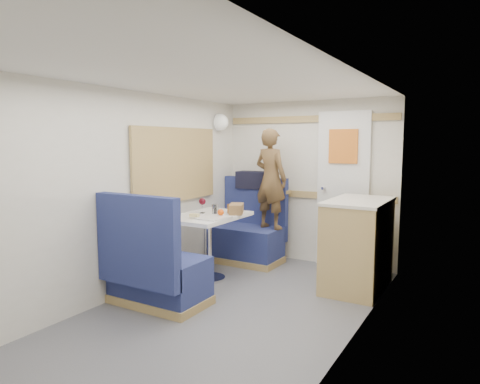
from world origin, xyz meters
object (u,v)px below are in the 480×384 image
Objects in this scene: bench_far at (247,238)px; cheese_block at (194,215)px; tray at (214,218)px; tumbler_right at (215,210)px; beer_glass at (230,209)px; galley_counter at (357,244)px; bread_loaf at (236,209)px; orange_fruit at (221,212)px; pepper_grinder at (215,209)px; bench_near at (155,274)px; dinette_table at (208,229)px; duffel_bag at (255,180)px; wine_glass at (202,202)px; dome_light at (220,122)px; tumbler_left at (173,212)px; person at (271,179)px.

bench_far is 11.32× the size of cheese_block.
tumbler_right is (-0.11, 0.18, 0.05)m from tray.
tumbler_right is 1.13× the size of beer_glass.
galley_counter reaches higher than bread_loaf.
pepper_grinder reaches higher than orange_fruit.
bread_loaf is (-1.24, -0.33, 0.31)m from galley_counter.
bench_near is 1.20m from bread_loaf.
dinette_table is 1.21m from duffel_bag.
duffel_bag is at bearing 91.57° from cheese_block.
bench_near is 1.14× the size of galley_counter.
duffel_bag is at bearing 90.95° from bench_near.
duffel_bag is 1.04m from pepper_grinder.
galley_counter is 1.52m from tumbler_right.
bench_near is at bearing -101.77° from bread_loaf.
duffel_bag is at bearing 95.58° from tumbler_right.
wine_glass is at bearing -155.05° from bread_loaf.
galley_counter is at bearing 28.96° from tray.
galley_counter is (1.86, -0.30, -1.28)m from dome_light.
dome_light is 1.97× the size of beer_glass.
tumbler_left is (-0.41, -0.16, 0.05)m from tray.
cheese_block reaches higher than tray.
bench_near reaches higher than dinette_table.
pepper_grinder is at bearing 87.84° from cheese_block.
bench_near is 2.28m from dome_light.
wine_glass reaches higher than beer_glass.
wine_glass is 0.32m from beer_glass.
person reaches higher than bread_loaf.
bread_loaf is (0.15, 0.19, -0.00)m from tumbler_right.
duffel_bag is 1.22m from orange_fruit.
dome_light reaches higher than galley_counter.
tumbler_left is 1.01× the size of tumbler_right.
pepper_grinder is at bearing 60.63° from tumbler_left.
tumbler_right reaches higher than bread_loaf.
tumbler_left is (-0.11, -0.38, -0.07)m from wine_glass.
tumbler_left is (0.17, -1.17, -0.97)m from dome_light.
galley_counter is at bearing 28.89° from cheese_block.
tumbler_left is at bearing -100.60° from bench_far.
galley_counter reaches higher than tumbler_left.
cheese_block is 0.36× the size of bread_loaf.
tray is (-1.28, -0.71, 0.26)m from galley_counter.
orange_fruit reaches higher than dinette_table.
wine_glass is (-0.42, -0.83, -0.21)m from person.
tumbler_left is at bearing -125.18° from beer_glass.
beer_glass reaches higher than tray.
duffel_bag is 4.34× the size of pepper_grinder.
tumbler_right is at bearing -159.34° from galley_counter.
dome_light is (-0.39, 0.85, 1.18)m from dinette_table.
beer_glass is at bearing 53.89° from dinette_table.
duffel_bag is (-0.03, 0.26, 0.71)m from bench_far.
orange_fruit is 0.26× the size of bread_loaf.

